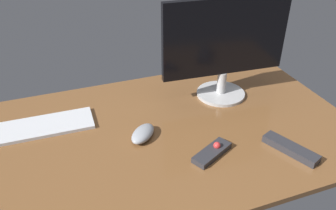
{
  "coord_description": "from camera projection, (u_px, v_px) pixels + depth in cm",
  "views": [
    {
      "loc": [
        -33.15,
        -94.9,
        77.13
      ],
      "look_at": [
        4.27,
        7.17,
        8.0
      ],
      "focal_mm": 37.0,
      "sensor_mm": 36.0,
      "label": 1
    }
  ],
  "objects": [
    {
      "name": "desk",
      "position": [
        164.0,
        133.0,
        1.26
      ],
      "size": [
        140.0,
        84.0,
        2.0
      ],
      "primitive_type": "cube",
      "color": "brown",
      "rests_on": "ground"
    },
    {
      "name": "keyboard",
      "position": [
        45.0,
        126.0,
        1.27
      ],
      "size": [
        35.17,
        14.31,
        1.23
      ],
      "primitive_type": "cube",
      "rotation": [
        0.0,
        0.0,
        -0.02
      ],
      "color": "silver",
      "rests_on": "desk"
    },
    {
      "name": "media_remote",
      "position": [
        212.0,
        152.0,
        1.14
      ],
      "size": [
        15.87,
        11.52,
        3.61
      ],
      "rotation": [
        0.0,
        0.0,
        0.47
      ],
      "color": "#2D2D33",
      "rests_on": "desk"
    },
    {
      "name": "tv_remote",
      "position": [
        291.0,
        148.0,
        1.15
      ],
      "size": [
        11.84,
        19.49,
        2.49
      ],
      "primitive_type": "cube",
      "rotation": [
        0.0,
        0.0,
        -1.18
      ],
      "color": "#2D2D33",
      "rests_on": "desk"
    },
    {
      "name": "monitor",
      "position": [
        225.0,
        45.0,
        1.35
      ],
      "size": [
        51.01,
        20.23,
        41.14
      ],
      "rotation": [
        0.0,
        0.0,
        -0.07
      ],
      "color": "silver",
      "rests_on": "desk"
    },
    {
      "name": "computer_mouse",
      "position": [
        143.0,
        134.0,
        1.21
      ],
      "size": [
        12.89,
        13.19,
        3.6
      ],
      "primitive_type": "ellipsoid",
      "rotation": [
        0.0,
        0.0,
        0.82
      ],
      "color": "#999EA5",
      "rests_on": "desk"
    }
  ]
}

